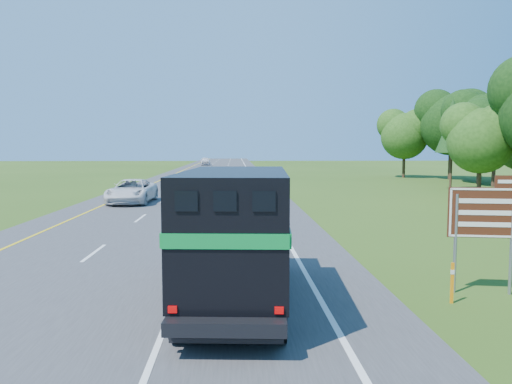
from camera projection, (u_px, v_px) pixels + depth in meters
road at (201, 188)px, 48.20m from camera, size 15.00×260.00×0.04m
lane_markings at (201, 187)px, 48.20m from camera, size 11.15×260.00×0.01m
horse_truck at (237, 232)px, 12.31m from camera, size 2.81×7.60×3.31m
white_suv at (132, 191)px, 34.72m from camera, size 2.89×5.98×1.64m
far_car at (205, 161)px, 109.28m from camera, size 2.49×5.34×1.77m
exit_sign at (486, 217)px, 13.12m from camera, size 1.85×0.36×3.16m
delineator at (452, 282)px, 12.42m from camera, size 0.08×0.05×1.03m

